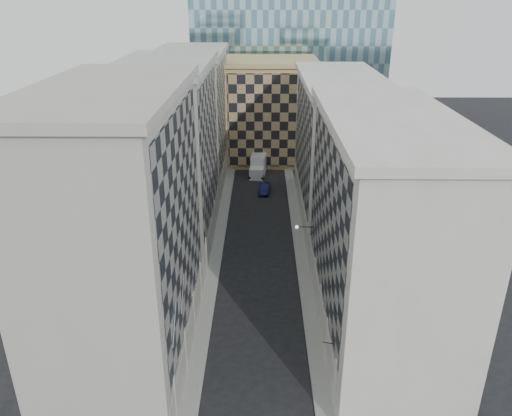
{
  "coord_description": "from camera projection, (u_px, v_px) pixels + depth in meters",
  "views": [
    {
      "loc": [
        0.26,
        -25.28,
        29.83
      ],
      "look_at": [
        -0.16,
        13.68,
        12.92
      ],
      "focal_mm": 35.0,
      "sensor_mm": 36.0,
      "label": 1
    }
  ],
  "objects": [
    {
      "name": "tan_block",
      "position": [
        271.0,
        110.0,
        93.57
      ],
      "size": [
        16.8,
        14.8,
        18.8
      ],
      "color": "tan",
      "rests_on": "ground"
    },
    {
      "name": "bldg_left_b",
      "position": [
        170.0,
        157.0,
        60.94
      ],
      "size": [
        10.8,
        22.8,
        22.7
      ],
      "color": "gray",
      "rests_on": "ground"
    },
    {
      "name": "sidewalk_west",
      "position": [
        217.0,
        250.0,
        62.61
      ],
      "size": [
        1.5,
        100.0,
        0.15
      ],
      "primitive_type": "cube",
      "color": "gray",
      "rests_on": "ground"
    },
    {
      "name": "bldg_left_a",
      "position": [
        124.0,
        233.0,
        40.56
      ],
      "size": [
        10.8,
        22.8,
        23.7
      ],
      "color": "#A29D92",
      "rests_on": "ground"
    },
    {
      "name": "flagpoles_left",
      "position": [
        179.0,
        308.0,
        37.45
      ],
      "size": [
        0.1,
        6.33,
        2.33
      ],
      "color": "gray",
      "rests_on": "ground"
    },
    {
      "name": "shop_sign",
      "position": [
        325.0,
        347.0,
        39.73
      ],
      "size": [
        0.89,
        0.79,
        0.88
      ],
      "rotation": [
        0.0,
        0.0,
        -0.24
      ],
      "color": "black",
      "rests_on": "ground"
    },
    {
      "name": "bracket_lamp",
      "position": [
        298.0,
        227.0,
        54.57
      ],
      "size": [
        1.98,
        0.36,
        0.36
      ],
      "color": "black",
      "rests_on": "ground"
    },
    {
      "name": "bldg_right_a",
      "position": [
        379.0,
        229.0,
        44.61
      ],
      "size": [
        10.8,
        26.8,
        20.7
      ],
      "color": "#B9B5AA",
      "rests_on": "ground"
    },
    {
      "name": "church_tower",
      "position": [
        261.0,
        8.0,
        99.56
      ],
      "size": [
        7.2,
        7.2,
        51.5
      ],
      "color": "#302A25",
      "rests_on": "ground"
    },
    {
      "name": "bldg_left_c",
      "position": [
        193.0,
        119.0,
        81.32
      ],
      "size": [
        10.8,
        22.8,
        21.7
      ],
      "color": "#A29D92",
      "rests_on": "ground"
    },
    {
      "name": "bldg_right_b",
      "position": [
        337.0,
        148.0,
        69.57
      ],
      "size": [
        10.8,
        28.8,
        19.7
      ],
      "color": "#B9B5AA",
      "rests_on": "ground"
    },
    {
      "name": "box_truck",
      "position": [
        258.0,
        167.0,
        88.17
      ],
      "size": [
        3.12,
        6.36,
        3.37
      ],
      "rotation": [
        0.0,
        0.0,
        -0.1
      ],
      "color": "silver",
      "rests_on": "ground"
    },
    {
      "name": "dark_car",
      "position": [
        265.0,
        188.0,
        80.45
      ],
      "size": [
        1.98,
        4.64,
        1.49
      ],
      "primitive_type": "imported",
      "rotation": [
        0.0,
        0.0,
        -0.09
      ],
      "color": "#10113B",
      "rests_on": "ground"
    },
    {
      "name": "sidewalk_east",
      "position": [
        301.0,
        250.0,
        62.5
      ],
      "size": [
        1.5,
        100.0,
        0.15
      ],
      "primitive_type": "cube",
      "color": "gray",
      "rests_on": "ground"
    }
  ]
}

